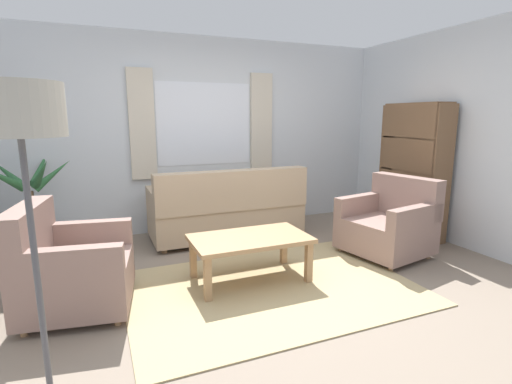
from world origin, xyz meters
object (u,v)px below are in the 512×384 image
object	(u,v)px
armchair_right	(389,224)
bookshelf	(413,170)
couch	(228,211)
standing_lamp	(21,137)
potted_plant	(33,217)
coffee_table	(250,242)
armchair_left	(69,268)

from	to	relation	value
armchair_right	bookshelf	bearing A→B (deg)	109.91
armchair_right	couch	bearing A→B (deg)	-140.81
bookshelf	standing_lamp	distance (m)	4.44
couch	potted_plant	bearing A→B (deg)	-5.63
armchair_right	coffee_table	bearing A→B (deg)	-98.72
armchair_left	coffee_table	size ratio (longest dim) A/B	0.87
armchair_left	potted_plant	size ratio (longest dim) A/B	0.80
coffee_table	standing_lamp	xyz separation A→B (m)	(-1.58, -1.22, 1.08)
potted_plant	armchair_left	bearing A→B (deg)	-74.14
couch	armchair_right	distance (m)	1.96
potted_plant	armchair_right	bearing A→B (deg)	-21.69
couch	standing_lamp	bearing A→B (deg)	54.68
couch	armchair_left	bearing A→B (deg)	35.90
couch	coffee_table	distance (m)	1.34
potted_plant	couch	bearing A→B (deg)	-5.63
couch	armchair_right	bearing A→B (deg)	140.19
armchair_right	bookshelf	distance (m)	1.00
armchair_left	standing_lamp	bearing A→B (deg)	-172.31
armchair_right	standing_lamp	world-z (taller)	standing_lamp
bookshelf	couch	bearing A→B (deg)	69.99
couch	standing_lamp	xyz separation A→B (m)	(-1.81, -2.55, 1.09)
standing_lamp	armchair_left	bearing A→B (deg)	88.37
armchair_right	coffee_table	xyz separation A→B (m)	(-1.73, -0.07, 0.03)
armchair_left	potted_plant	distance (m)	1.56
bookshelf	armchair_right	bearing A→B (deg)	120.91
armchair_left	coffee_table	distance (m)	1.55
couch	armchair_left	world-z (taller)	couch
couch	armchair_left	xyz separation A→B (m)	(-1.77, -1.28, -0.01)
bookshelf	standing_lamp	size ratio (longest dim) A/B	1.01
standing_lamp	potted_plant	bearing A→B (deg)	98.02
armchair_left	potted_plant	xyz separation A→B (m)	(-0.43, 1.50, 0.10)
armchair_right	coffee_table	distance (m)	1.73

